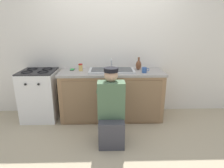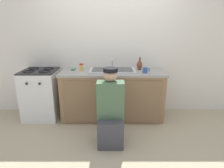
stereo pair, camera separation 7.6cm
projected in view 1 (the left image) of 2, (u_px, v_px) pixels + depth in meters
name	position (u px, v px, depth m)	size (l,w,h in m)	color
ground_plane	(112.00, 124.00, 3.30)	(12.00, 12.00, 0.00)	tan
back_wall	(111.00, 48.00, 3.55)	(6.00, 0.10, 2.50)	silver
counter_cabinet	(112.00, 96.00, 3.45)	(1.80, 0.62, 0.84)	#997551
countertop	(112.00, 72.00, 3.33)	(1.84, 0.62, 0.04)	#9E9993
sink_double_basin	(112.00, 70.00, 3.32)	(0.80, 0.44, 0.19)	silver
stove_range	(40.00, 95.00, 3.42)	(0.61, 0.62, 0.92)	white
plumber_person	(111.00, 113.00, 2.67)	(0.42, 0.61, 1.10)	#3F3F47
cell_phone	(72.00, 70.00, 3.43)	(0.07, 0.14, 0.01)	black
coffee_mug	(144.00, 70.00, 3.20)	(0.13, 0.08, 0.09)	#335699
condiment_jar	(81.00, 67.00, 3.33)	(0.07, 0.07, 0.13)	#DBB760
vase_decorative	(139.00, 65.00, 3.42)	(0.10, 0.10, 0.23)	brown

